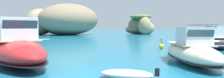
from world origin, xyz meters
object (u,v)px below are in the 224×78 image
at_px(motorboat_cream, 191,51).
at_px(motorboat_red, 14,48).
at_px(islet_large, 63,21).
at_px(dinghy_tender, 127,74).
at_px(islet_small, 141,26).
at_px(motorboat_charcoal, 215,42).
at_px(channel_buoy, 161,46).

relative_size(motorboat_cream, motorboat_red, 0.80).
xyz_separation_m(islet_large, dinghy_tender, (11.38, -61.00, -4.22)).
distance_m(islet_large, islet_small, 26.08).
xyz_separation_m(motorboat_cream, motorboat_red, (-11.87, 0.93, 0.20)).
bearing_deg(motorboat_red, islet_large, 94.58).
distance_m(motorboat_red, motorboat_charcoal, 19.78).
bearing_deg(motorboat_cream, channel_buoy, 84.07).
xyz_separation_m(islet_large, motorboat_cream, (16.35, -56.90, -3.63)).
height_order(motorboat_cream, motorboat_charcoal, motorboat_charcoal).
bearing_deg(islet_small, motorboat_charcoal, -93.24).
distance_m(islet_large, channel_buoy, 50.22).
height_order(dinghy_tender, channel_buoy, channel_buoy).
xyz_separation_m(islet_large, motorboat_charcoal, (22.81, -48.55, -3.59)).
bearing_deg(dinghy_tender, islet_large, 100.57).
relative_size(islet_large, motorboat_red, 2.47).
height_order(motorboat_red, motorboat_charcoal, motorboat_red).
relative_size(islet_small, motorboat_red, 1.28).
relative_size(islet_large, motorboat_charcoal, 2.96).
xyz_separation_m(islet_small, motorboat_red, (-21.29, -59.65, -1.79)).
distance_m(motorboat_charcoal, channel_buoy, 5.69).
bearing_deg(motorboat_cream, dinghy_tender, -140.47).
height_order(islet_large, motorboat_red, islet_large).
bearing_deg(motorboat_cream, motorboat_red, 175.50).
relative_size(islet_large, islet_small, 1.93).
xyz_separation_m(motorboat_cream, channel_buoy, (1.04, 9.96, -0.48)).
height_order(islet_small, motorboat_cream, islet_small).
bearing_deg(motorboat_red, motorboat_cream, -4.50).
xyz_separation_m(islet_large, motorboat_red, (4.48, -55.97, -3.43)).
bearing_deg(motorboat_red, islet_small, 70.36).
distance_m(islet_small, dinghy_tender, 66.31).
bearing_deg(islet_large, islet_small, 8.14).
bearing_deg(motorboat_charcoal, motorboat_cream, -127.77).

